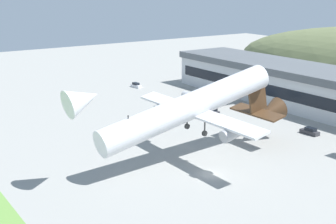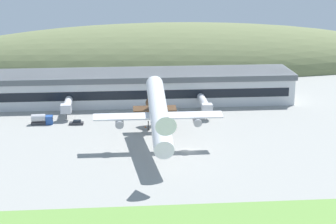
{
  "view_description": "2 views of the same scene",
  "coord_description": "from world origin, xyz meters",
  "px_view_note": "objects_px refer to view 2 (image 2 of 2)",
  "views": [
    {
      "loc": [
        61.12,
        -51.27,
        33.55
      ],
      "look_at": [
        -10.59,
        -2.1,
        9.8
      ],
      "focal_mm": 50.0,
      "sensor_mm": 36.0,
      "label": 1
    },
    {
      "loc": [
        -17.89,
        -145.49,
        53.77
      ],
      "look_at": [
        -5.41,
        2.36,
        10.77
      ],
      "focal_mm": 60.0,
      "sensor_mm": 36.0,
      "label": 2
    }
  ],
  "objects_px": {
    "cargo_airplane": "(159,113)",
    "service_car_2": "(77,123)",
    "jetway_0": "(67,105)",
    "traffic_cone_0": "(145,127)",
    "terminal_building": "(136,85)",
    "jetway_1": "(204,103)",
    "service_car_1": "(160,115)",
    "fuel_truck": "(42,119)"
  },
  "relations": [
    {
      "from": "terminal_building",
      "to": "service_car_2",
      "type": "height_order",
      "value": "terminal_building"
    },
    {
      "from": "service_car_1",
      "to": "fuel_truck",
      "type": "relative_size",
      "value": 0.66
    },
    {
      "from": "fuel_truck",
      "to": "traffic_cone_0",
      "type": "relative_size",
      "value": 11.95
    },
    {
      "from": "cargo_airplane",
      "to": "fuel_truck",
      "type": "bearing_deg",
      "value": 142.97
    },
    {
      "from": "traffic_cone_0",
      "to": "service_car_1",
      "type": "bearing_deg",
      "value": 65.04
    },
    {
      "from": "jetway_1",
      "to": "fuel_truck",
      "type": "relative_size",
      "value": 2.37
    },
    {
      "from": "jetway_1",
      "to": "service_car_2",
      "type": "bearing_deg",
      "value": -169.93
    },
    {
      "from": "terminal_building",
      "to": "traffic_cone_0",
      "type": "distance_m",
      "value": 31.59
    },
    {
      "from": "jetway_1",
      "to": "service_car_2",
      "type": "distance_m",
      "value": 43.1
    },
    {
      "from": "jetway_0",
      "to": "traffic_cone_0",
      "type": "height_order",
      "value": "jetway_0"
    },
    {
      "from": "traffic_cone_0",
      "to": "cargo_airplane",
      "type": "bearing_deg",
      "value": -82.41
    },
    {
      "from": "jetway_1",
      "to": "fuel_truck",
      "type": "xyz_separation_m",
      "value": [
        -53.4,
        -6.19,
        -2.41
      ]
    },
    {
      "from": "service_car_1",
      "to": "service_car_2",
      "type": "bearing_deg",
      "value": -166.05
    },
    {
      "from": "cargo_airplane",
      "to": "service_car_2",
      "type": "relative_size",
      "value": 11.25
    },
    {
      "from": "jetway_1",
      "to": "cargo_airplane",
      "type": "distance_m",
      "value": 38.13
    },
    {
      "from": "jetway_0",
      "to": "terminal_building",
      "type": "bearing_deg",
      "value": 35.85
    },
    {
      "from": "terminal_building",
      "to": "fuel_truck",
      "type": "relative_size",
      "value": 16.5
    },
    {
      "from": "service_car_1",
      "to": "traffic_cone_0",
      "type": "distance_m",
      "value": 12.83
    },
    {
      "from": "cargo_airplane",
      "to": "fuel_truck",
      "type": "xyz_separation_m",
      "value": [
        -35.67,
        26.91,
        -9.05
      ]
    },
    {
      "from": "jetway_1",
      "to": "fuel_truck",
      "type": "height_order",
      "value": "jetway_1"
    },
    {
      "from": "service_car_2",
      "to": "jetway_1",
      "type": "bearing_deg",
      "value": 10.07
    },
    {
      "from": "terminal_building",
      "to": "cargo_airplane",
      "type": "height_order",
      "value": "cargo_airplane"
    },
    {
      "from": "jetway_0",
      "to": "service_car_2",
      "type": "relative_size",
      "value": 2.93
    },
    {
      "from": "terminal_building",
      "to": "cargo_airplane",
      "type": "relative_size",
      "value": 2.25
    },
    {
      "from": "fuel_truck",
      "to": "traffic_cone_0",
      "type": "bearing_deg",
      "value": -10.64
    },
    {
      "from": "traffic_cone_0",
      "to": "service_car_2",
      "type": "bearing_deg",
      "value": 167.43
    },
    {
      "from": "cargo_airplane",
      "to": "traffic_cone_0",
      "type": "bearing_deg",
      "value": 97.59
    },
    {
      "from": "service_car_2",
      "to": "fuel_truck",
      "type": "distance_m",
      "value": 11.22
    },
    {
      "from": "cargo_airplane",
      "to": "jetway_0",
      "type": "bearing_deg",
      "value": 129.02
    },
    {
      "from": "jetway_0",
      "to": "service_car_2",
      "type": "height_order",
      "value": "jetway_0"
    },
    {
      "from": "cargo_airplane",
      "to": "traffic_cone_0",
      "type": "distance_m",
      "value": 23.33
    },
    {
      "from": "jetway_0",
      "to": "cargo_airplane",
      "type": "xyz_separation_m",
      "value": [
        28.2,
        -34.8,
        6.64
      ]
    },
    {
      "from": "terminal_building",
      "to": "traffic_cone_0",
      "type": "bearing_deg",
      "value": -86.07
    },
    {
      "from": "jetway_1",
      "to": "service_car_1",
      "type": "xyz_separation_m",
      "value": [
        -15.07,
        -0.75,
        -3.31
      ]
    },
    {
      "from": "terminal_building",
      "to": "cargo_airplane",
      "type": "xyz_separation_m",
      "value": [
        4.88,
        -51.65,
        4.28
      ]
    },
    {
      "from": "jetway_1",
      "to": "service_car_1",
      "type": "relative_size",
      "value": 3.62
    },
    {
      "from": "service_car_1",
      "to": "jetway_0",
      "type": "bearing_deg",
      "value": 175.46
    },
    {
      "from": "service_car_2",
      "to": "traffic_cone_0",
      "type": "distance_m",
      "value": 22.35
    },
    {
      "from": "jetway_1",
      "to": "traffic_cone_0",
      "type": "distance_m",
      "value": 24.22
    },
    {
      "from": "service_car_2",
      "to": "traffic_cone_0",
      "type": "height_order",
      "value": "service_car_2"
    },
    {
      "from": "jetway_0",
      "to": "service_car_1",
      "type": "distance_m",
      "value": 31.13
    },
    {
      "from": "terminal_building",
      "to": "service_car_1",
      "type": "bearing_deg",
      "value": -68.67
    }
  ]
}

